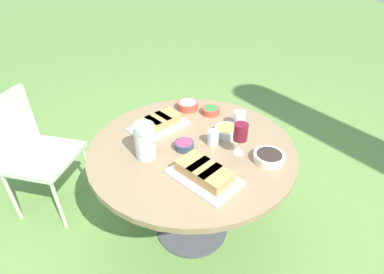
% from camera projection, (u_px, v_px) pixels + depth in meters
% --- Properties ---
extents(ground_plane, '(40.00, 40.00, 0.00)m').
position_uv_depth(ground_plane, '(192.00, 228.00, 2.13)').
color(ground_plane, '#668E42').
extents(dining_table, '(1.19, 1.19, 0.72)m').
position_uv_depth(dining_table, '(192.00, 161.00, 1.79)').
color(dining_table, '#4C4C51').
rests_on(dining_table, ground_plane).
extents(chair_near_left, '(0.51, 0.49, 0.89)m').
position_uv_depth(chair_near_left, '(30.00, 147.00, 2.05)').
color(chair_near_left, beige).
rests_on(chair_near_left, ground_plane).
extents(water_pitcher, '(0.12, 0.11, 0.20)m').
position_uv_depth(water_pitcher, '(145.00, 141.00, 1.59)').
color(water_pitcher, silver).
rests_on(water_pitcher, dining_table).
extents(wine_glass, '(0.08, 0.08, 0.19)m').
position_uv_depth(wine_glass, '(241.00, 133.00, 1.59)').
color(wine_glass, silver).
rests_on(wine_glass, dining_table).
extents(platter_bread_main, '(0.40, 0.39, 0.07)m').
position_uv_depth(platter_bread_main, '(159.00, 123.00, 1.87)').
color(platter_bread_main, white).
rests_on(platter_bread_main, dining_table).
extents(platter_charcuterie, '(0.39, 0.41, 0.08)m').
position_uv_depth(platter_charcuterie, '(204.00, 174.00, 1.47)').
color(platter_charcuterie, white).
rests_on(platter_charcuterie, dining_table).
extents(bowl_fries, '(0.15, 0.15, 0.05)m').
position_uv_depth(bowl_fries, '(227.00, 131.00, 1.80)').
color(bowl_fries, silver).
rests_on(bowl_fries, dining_table).
extents(bowl_salad, '(0.12, 0.12, 0.04)m').
position_uv_depth(bowl_salad, '(211.00, 110.00, 2.02)').
color(bowl_salad, '#B74733').
rests_on(bowl_salad, dining_table).
extents(bowl_olives, '(0.17, 0.17, 0.04)m').
position_uv_depth(bowl_olives, '(269.00, 157.00, 1.60)').
color(bowl_olives, beige).
rests_on(bowl_olives, dining_table).
extents(bowl_dip_red, '(0.11, 0.11, 0.04)m').
position_uv_depth(bowl_dip_red, '(184.00, 145.00, 1.69)').
color(bowl_dip_red, '#334256').
rests_on(bowl_dip_red, dining_table).
extents(bowl_dip_cream, '(0.15, 0.15, 0.05)m').
position_uv_depth(bowl_dip_cream, '(188.00, 105.00, 2.08)').
color(bowl_dip_cream, '#B74733').
rests_on(bowl_dip_cream, dining_table).
extents(cup_water_near, '(0.07, 0.07, 0.10)m').
position_uv_depth(cup_water_near, '(239.00, 119.00, 1.88)').
color(cup_water_near, silver).
rests_on(cup_water_near, dining_table).
extents(cup_water_far, '(0.07, 0.07, 0.09)m').
position_uv_depth(cup_water_far, '(213.00, 138.00, 1.72)').
color(cup_water_far, silver).
rests_on(cup_water_far, dining_table).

